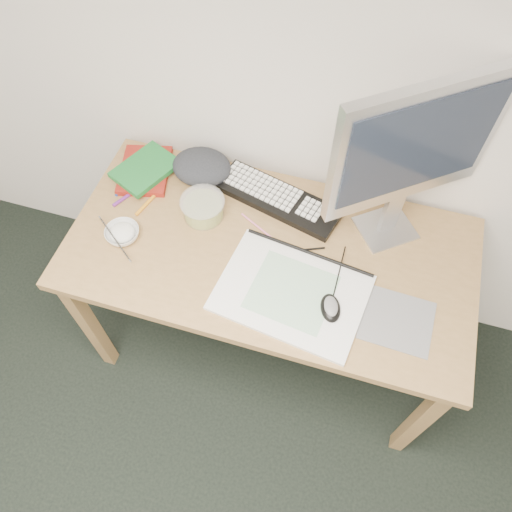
% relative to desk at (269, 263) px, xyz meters
% --- Properties ---
extents(desk, '(1.40, 0.70, 0.75)m').
position_rel_desk_xyz_m(desk, '(0.00, 0.00, 0.00)').
color(desk, '#A57D4B').
rests_on(desk, ground).
extents(mousepad, '(0.23, 0.21, 0.00)m').
position_rel_desk_xyz_m(mousepad, '(0.46, -0.14, 0.08)').
color(mousepad, gray).
rests_on(mousepad, desk).
extents(sketchpad, '(0.51, 0.39, 0.01)m').
position_rel_desk_xyz_m(sketchpad, '(0.11, -0.14, 0.09)').
color(sketchpad, white).
rests_on(sketchpad, desk).
extents(keyboard, '(0.49, 0.26, 0.03)m').
position_rel_desk_xyz_m(keyboard, '(-0.03, 0.21, 0.10)').
color(keyboard, black).
rests_on(keyboard, desk).
extents(monitor, '(0.44, 0.35, 0.62)m').
position_rel_desk_xyz_m(monitor, '(0.36, 0.20, 0.47)').
color(monitor, silver).
rests_on(monitor, desk).
extents(mouse, '(0.09, 0.12, 0.03)m').
position_rel_desk_xyz_m(mouse, '(0.25, -0.17, 0.11)').
color(mouse, black).
rests_on(mouse, sketchpad).
extents(rice_bowl, '(0.14, 0.14, 0.04)m').
position_rel_desk_xyz_m(rice_bowl, '(-0.50, -0.09, 0.10)').
color(rice_bowl, silver).
rests_on(rice_bowl, desk).
extents(chopsticks, '(0.19, 0.15, 0.02)m').
position_rel_desk_xyz_m(chopsticks, '(-0.51, -0.13, 0.12)').
color(chopsticks, silver).
rests_on(chopsticks, rice_bowl).
extents(fruit_tub, '(0.19, 0.19, 0.08)m').
position_rel_desk_xyz_m(fruit_tub, '(-0.27, 0.08, 0.12)').
color(fruit_tub, '#F1D155').
rests_on(fruit_tub, desk).
extents(book_red, '(0.23, 0.28, 0.02)m').
position_rel_desk_xyz_m(book_red, '(-0.55, 0.21, 0.09)').
color(book_red, maroon).
rests_on(book_red, desk).
extents(book_green, '(0.24, 0.27, 0.02)m').
position_rel_desk_xyz_m(book_green, '(-0.54, 0.20, 0.12)').
color(book_green, '#1B6F2E').
rests_on(book_green, book_red).
extents(cloth_lump, '(0.21, 0.18, 0.08)m').
position_rel_desk_xyz_m(cloth_lump, '(-0.34, 0.26, 0.12)').
color(cloth_lump, '#2A2E33').
rests_on(cloth_lump, desk).
extents(pencil_pink, '(0.16, 0.09, 0.01)m').
position_rel_desk_xyz_m(pencil_pink, '(-0.06, 0.08, 0.09)').
color(pencil_pink, pink).
rests_on(pencil_pink, desk).
extents(pencil_tan, '(0.17, 0.09, 0.01)m').
position_rel_desk_xyz_m(pencil_tan, '(0.02, -0.01, 0.09)').
color(pencil_tan, '#A28D56').
rests_on(pencil_tan, desk).
extents(pencil_black, '(0.17, 0.08, 0.01)m').
position_rel_desk_xyz_m(pencil_black, '(0.10, 0.03, 0.09)').
color(pencil_black, black).
rests_on(pencil_black, desk).
extents(marker_blue, '(0.01, 0.12, 0.01)m').
position_rel_desk_xyz_m(marker_blue, '(-0.61, 0.12, 0.09)').
color(marker_blue, '#1D419E').
rests_on(marker_blue, desk).
extents(marker_orange, '(0.05, 0.14, 0.01)m').
position_rel_desk_xyz_m(marker_orange, '(-0.48, 0.07, 0.09)').
color(marker_orange, orange).
rests_on(marker_orange, desk).
extents(marker_purple, '(0.08, 0.13, 0.01)m').
position_rel_desk_xyz_m(marker_purple, '(-0.56, 0.08, 0.09)').
color(marker_purple, '#692485').
rests_on(marker_purple, desk).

